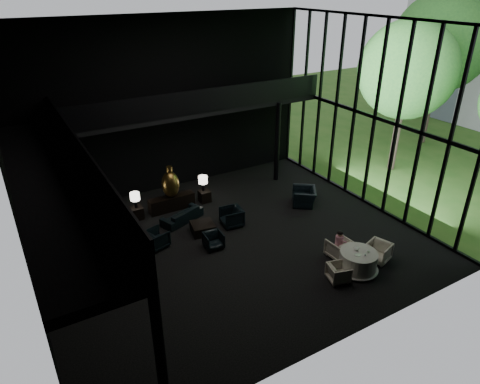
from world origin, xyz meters
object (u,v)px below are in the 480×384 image
table_lamp_left (135,197)px  side_table_right (205,196)px  sofa (182,214)px  lounge_armchair_west (157,237)px  dining_chair_north (339,247)px  window_armchair (304,193)px  child (340,239)px  lounge_armchair_south (214,241)px  dining_table (358,262)px  dining_chair_east (378,251)px  dining_chair_west (338,273)px  side_table_left (137,213)px  lounge_armchair_east (232,215)px  bronze_urn (170,184)px  console (172,203)px  table_lamp_right (203,180)px  coffee_table (203,228)px

table_lamp_left → side_table_right: table_lamp_left is taller
side_table_right → sofa: (-1.62, -1.12, 0.07)m
lounge_armchair_west → dining_chair_north: bearing=-141.9°
window_armchair → child: window_armchair is taller
lounge_armchair_south → window_armchair: (5.18, 1.08, 0.24)m
window_armchair → table_lamp_left: bearing=-74.9°
sofa → lounge_armchair_west: size_ratio=2.10×
dining_table → dining_chair_east: bearing=3.4°
dining_chair_west → table_lamp_left: bearing=46.3°
side_table_left → sofa: 1.96m
side_table_left → window_armchair: size_ratio=0.43×
lounge_armchair_east → dining_table: (2.32, -4.93, -0.15)m
lounge_armchair_east → dining_chair_west: size_ratio=1.54×
dining_chair_east → dining_chair_west: 2.05m
dining_table → child: bearing=90.8°
lounge_armchair_south → child: bearing=-33.2°
bronze_urn → lounge_armchair_south: bronze_urn is taller
table_lamp_left → window_armchair: (7.00, -2.57, -0.48)m
side_table_left → table_lamp_left: (0.00, 0.00, 0.76)m
console → sofa: bearing=-90.8°
table_lamp_right → child: table_lamp_right is taller
side_table_left → dining_chair_north: dining_chair_north is taller
console → bronze_urn: 0.94m
coffee_table → sofa: bearing=106.1°
lounge_armchair_west → dining_table: size_ratio=0.56×
child → dining_chair_east: bearing=139.4°
table_lamp_right → dining_table: size_ratio=0.48×
dining_chair_north → lounge_armchair_west: bearing=-38.1°
side_table_right → table_lamp_right: (0.00, 0.10, 0.77)m
coffee_table → dining_chair_east: bearing=-46.8°
child → bronze_urn: bearing=-58.6°
dining_chair_west → child: size_ratio=0.96×
child → side_table_left: bearing=-49.4°
bronze_urn → side_table_left: bearing=179.2°
lounge_armchair_east → side_table_right: bearing=-172.1°
window_armchair → dining_chair_north: window_armchair is taller
table_lamp_right → dining_chair_north: 6.99m
window_armchair → lounge_armchair_south: bearing=-43.0°
side_table_left → table_lamp_right: table_lamp_right is taller
side_table_left → dining_chair_east: bearing=-48.2°
lounge_armchair_west → dining_chair_east: (6.64, -4.91, 0.00)m
dining_chair_north → table_lamp_right: bearing=-72.7°
table_lamp_left → lounge_armchair_south: size_ratio=1.08×
side_table_right → dining_chair_north: size_ratio=0.65×
lounge_armchair_east → dining_table: lounge_armchair_east is taller
lounge_armchair_west → side_table_right: bearing=-69.0°
table_lamp_left → dining_table: size_ratio=0.46×
sofa → lounge_armchair_west: lounge_armchair_west is taller
dining_chair_east → side_table_right: bearing=-173.1°
side_table_right → coffee_table: 2.70m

